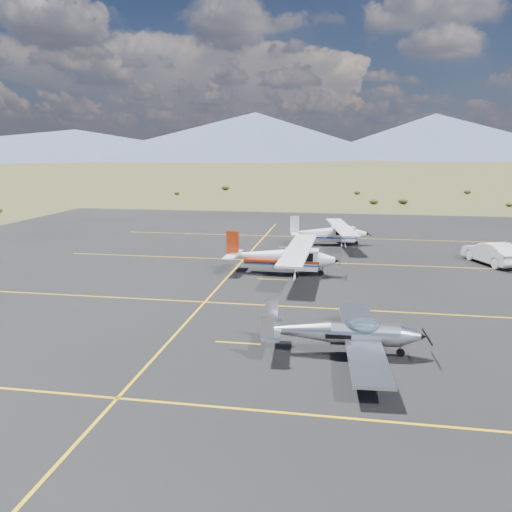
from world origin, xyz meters
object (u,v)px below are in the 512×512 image
(aircraft_plain, at_px, (330,232))
(sedan, at_px, (492,253))
(aircraft_low_wing, at_px, (346,333))
(aircraft_cessna, at_px, (282,256))

(aircraft_plain, height_order, sedan, aircraft_plain)
(aircraft_low_wing, distance_m, sedan, 21.39)
(aircraft_low_wing, bearing_deg, aircraft_plain, 89.63)
(aircraft_low_wing, distance_m, aircraft_plain, 24.30)
(aircraft_cessna, bearing_deg, sedan, 21.84)
(aircraft_low_wing, xyz_separation_m, aircraft_cessna, (-4.13, 13.05, 0.33))
(aircraft_plain, bearing_deg, aircraft_cessna, -113.28)
(aircraft_low_wing, xyz_separation_m, aircraft_plain, (-1.25, 24.27, 0.21))
(aircraft_plain, distance_m, sedan, 13.18)
(aircraft_low_wing, relative_size, aircraft_plain, 0.87)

